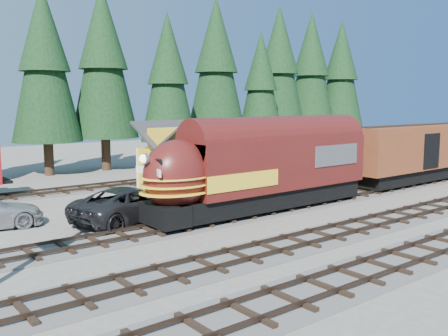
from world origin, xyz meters
TOP-DOWN VIEW (x-y plane):
  - ground at (0.00, 0.00)m, footprint 120.00×120.00m
  - track_siding at (10.00, 4.00)m, footprint 68.00×3.20m
  - track_spur at (-10.00, 18.00)m, footprint 32.00×3.20m
  - depot at (-0.00, 10.50)m, footprint 12.80×7.00m
  - conifer_backdrop at (8.32, 24.66)m, footprint 80.10×22.69m
  - locomotive at (-3.24, 4.00)m, footprint 16.01×3.18m
  - boxcar at (13.63, 4.00)m, footprint 14.01×3.00m
  - pickup_truck_a at (-10.02, 6.92)m, footprint 7.58×4.84m

SIDE VIEW (x-z plane):
  - ground at x=0.00m, z-range 0.00..0.00m
  - track_siding at x=10.00m, z-range -0.11..0.22m
  - track_spur at x=-10.00m, z-range -0.11..0.22m
  - pickup_truck_a at x=-10.02m, z-range 0.00..1.95m
  - locomotive at x=-3.24m, z-range 0.37..4.72m
  - boxcar at x=13.63m, z-range 0.45..4.85m
  - depot at x=0.00m, z-range 0.31..5.61m
  - conifer_backdrop at x=8.32m, z-range 2.03..17.98m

